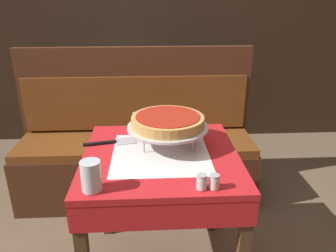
{
  "coord_description": "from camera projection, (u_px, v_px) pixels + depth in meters",
  "views": [
    {
      "loc": [
        -0.04,
        -1.42,
        1.46
      ],
      "look_at": [
        0.04,
        0.05,
        0.86
      ],
      "focal_mm": 35.0,
      "sensor_mm": 36.0,
      "label": 1
    }
  ],
  "objects": [
    {
      "name": "booth_bench",
      "position": [
        137.0,
        156.0,
        2.46
      ],
      "size": [
        1.71,
        0.48,
        1.11
      ],
      "color": "#4C2819",
      "rests_on": "ground_plane"
    },
    {
      "name": "dining_table_front",
      "position": [
        161.0,
        171.0,
        1.63
      ],
      "size": [
        0.75,
        0.75,
        0.74
      ],
      "color": "red",
      "rests_on": "ground_plane"
    },
    {
      "name": "back_wall_panel",
      "position": [
        153.0,
        23.0,
        3.19
      ],
      "size": [
        6.0,
        0.04,
        2.4
      ],
      "primitive_type": "cube",
      "color": "black",
      "rests_on": "ground_plane"
    },
    {
      "name": "deep_dish_pizza",
      "position": [
        168.0,
        121.0,
        1.61
      ],
      "size": [
        0.36,
        0.36,
        0.05
      ],
      "color": "tan",
      "rests_on": "pizza_pan_stand"
    },
    {
      "name": "salt_shaker",
      "position": [
        202.0,
        182.0,
        1.29
      ],
      "size": [
        0.04,
        0.04,
        0.06
      ],
      "color": "silver",
      "rests_on": "dining_table_front"
    },
    {
      "name": "pizza_pan_stand",
      "position": [
        168.0,
        128.0,
        1.63
      ],
      "size": [
        0.4,
        0.4,
        0.11
      ],
      "color": "#ADADB2",
      "rests_on": "dining_table_front"
    },
    {
      "name": "pepper_shaker",
      "position": [
        214.0,
        182.0,
        1.29
      ],
      "size": [
        0.04,
        0.04,
        0.06
      ],
      "color": "silver",
      "rests_on": "dining_table_front"
    },
    {
      "name": "napkin_holder",
      "position": [
        142.0,
        121.0,
        1.87
      ],
      "size": [
        0.1,
        0.05,
        0.09
      ],
      "color": "#B2B2B7",
      "rests_on": "dining_table_front"
    },
    {
      "name": "dining_table_rear",
      "position": [
        131.0,
        90.0,
        3.02
      ],
      "size": [
        0.62,
        0.62,
        0.75
      ],
      "color": "#194799",
      "rests_on": "ground_plane"
    },
    {
      "name": "pizza_server",
      "position": [
        112.0,
        142.0,
        1.7
      ],
      "size": [
        0.27,
        0.11,
        0.01
      ],
      "color": "#BCBCC1",
      "rests_on": "dining_table_front"
    },
    {
      "name": "water_glass_near",
      "position": [
        91.0,
        176.0,
        1.27
      ],
      "size": [
        0.08,
        0.08,
        0.12
      ],
      "color": "silver",
      "rests_on": "dining_table_front"
    },
    {
      "name": "condiment_caddy",
      "position": [
        123.0,
        74.0,
        2.92
      ],
      "size": [
        0.12,
        0.12,
        0.17
      ],
      "color": "black",
      "rests_on": "dining_table_rear"
    }
  ]
}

